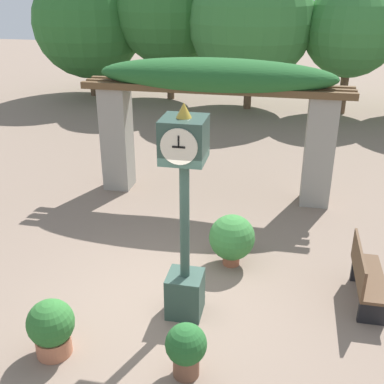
# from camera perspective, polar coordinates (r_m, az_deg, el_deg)

# --- Properties ---
(ground_plane) EXTENTS (60.00, 60.00, 0.00)m
(ground_plane) POSITION_cam_1_polar(r_m,az_deg,el_deg) (7.47, -2.69, -13.13)
(ground_plane) COLOR #7F6B5B
(pedestal_clock) EXTENTS (0.56, 0.61, 3.13)m
(pedestal_clock) POSITION_cam_1_polar(r_m,az_deg,el_deg) (6.46, -0.89, -2.89)
(pedestal_clock) COLOR #2D473D
(pedestal_clock) RESTS_ON ground
(pergola) EXTENTS (5.65, 1.20, 3.02)m
(pergola) POSITION_cam_1_polar(r_m,az_deg,el_deg) (10.25, 2.75, 11.32)
(pergola) COLOR gray
(pergola) RESTS_ON ground
(potted_plant_near_left) EXTENTS (0.51, 0.51, 0.73)m
(potted_plant_near_left) POSITION_cam_1_polar(r_m,az_deg,el_deg) (6.13, -0.72, -18.00)
(potted_plant_near_left) COLOR brown
(potted_plant_near_left) RESTS_ON ground
(potted_plant_near_right) EXTENTS (0.78, 0.78, 0.91)m
(potted_plant_near_right) POSITION_cam_1_polar(r_m,az_deg,el_deg) (8.15, 4.75, -5.47)
(potted_plant_near_right) COLOR #9E563D
(potted_plant_near_right) RESTS_ON ground
(potted_plant_far_left) EXTENTS (0.61, 0.61, 0.79)m
(potted_plant_far_left) POSITION_cam_1_polar(r_m,az_deg,el_deg) (6.66, -16.34, -15.10)
(potted_plant_far_left) COLOR #B26B4C
(potted_plant_far_left) RESTS_ON ground
(park_bench) EXTENTS (0.42, 1.31, 0.89)m
(park_bench) POSITION_cam_1_polar(r_m,az_deg,el_deg) (7.75, 19.88, -9.43)
(park_bench) COLOR brown
(park_bench) RESTS_ON ground
(tree_line) EXTENTS (16.97, 5.22, 5.47)m
(tree_line) POSITION_cam_1_polar(r_m,az_deg,el_deg) (18.47, 4.55, 19.75)
(tree_line) COLOR brown
(tree_line) RESTS_ON ground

